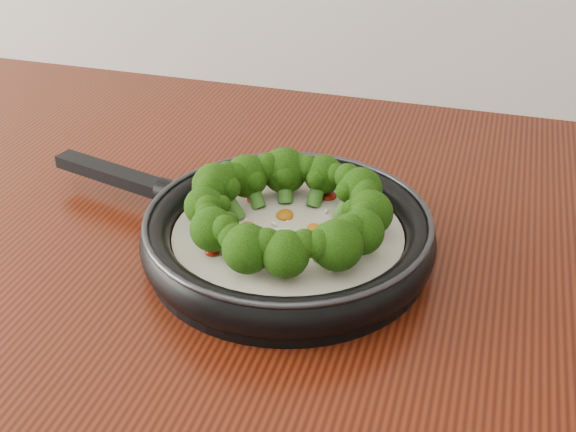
% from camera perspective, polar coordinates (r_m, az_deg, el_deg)
% --- Properties ---
extents(skillet, '(0.49, 0.37, 0.09)m').
position_cam_1_polar(skillet, '(0.75, -0.16, -0.97)').
color(skillet, black).
rests_on(skillet, counter).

